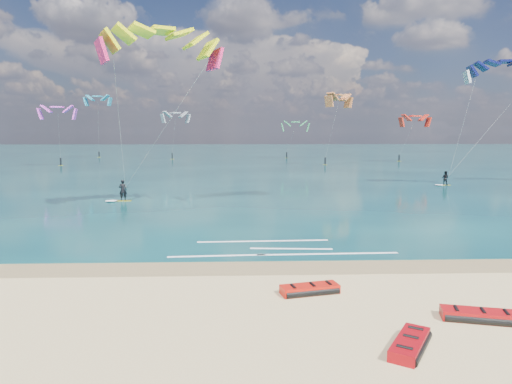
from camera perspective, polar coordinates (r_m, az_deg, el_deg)
ground at (r=58.35m, az=-2.89°, el=1.28°), size 320.00×320.00×0.00m
wet_sand_strip at (r=21.97m, az=-4.41°, el=-9.45°), size 320.00×2.40×0.01m
sea at (r=122.15m, az=-2.42°, el=4.62°), size 320.00×200.00×0.04m
packed_kite_left at (r=18.82m, az=6.72°, el=-12.47°), size 2.73×1.66×0.41m
packed_kite_mid at (r=17.97m, az=26.06°, el=-14.21°), size 2.85×1.76×0.41m
packed_kite_right at (r=15.06m, az=18.65°, el=-18.15°), size 2.26×2.65×0.40m
kitesurfer_main at (r=39.36m, az=-14.16°, el=9.77°), size 13.04×9.73×15.79m
kitesurfer_far at (r=57.64m, az=25.81°, el=8.51°), size 11.12×5.91×15.48m
shoreline_foam at (r=25.15m, az=2.78°, el=-7.13°), size 12.11×3.62×0.01m
distant_kites at (r=95.57m, az=-4.73°, el=7.16°), size 74.77×30.96×14.46m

